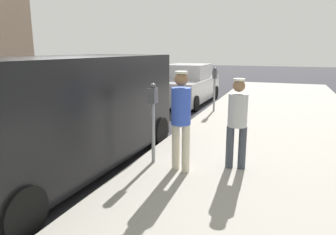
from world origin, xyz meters
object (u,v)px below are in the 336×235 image
pedestrian_in_gray (237,118)px  parked_van (67,111)px  parking_meter_far (215,82)px  parking_meter_near (153,109)px  pedestrian_in_blue (181,115)px  parked_sedan_ahead (187,86)px

pedestrian_in_gray → parked_van: (-3.03, -0.81, 0.07)m
parking_meter_far → parking_meter_near: bearing=-90.0°
pedestrian_in_gray → parked_van: size_ratio=0.31×
parking_meter_near → pedestrian_in_gray: size_ratio=0.93×
parking_meter_near → pedestrian_in_blue: (0.62, -0.21, -0.01)m
pedestrian_in_gray → pedestrian_in_blue: bearing=-153.3°
parking_meter_far → pedestrian_in_gray: 5.36m
parked_van → parked_sedan_ahead: bearing=91.0°
parking_meter_near → pedestrian_in_gray: 1.55m
pedestrian_in_gray → parked_van: parked_van is taller
parking_meter_near → parked_van: (-1.50, -0.56, -0.03)m
parking_meter_near → parked_sedan_ahead: parking_meter_near is taller
parking_meter_near → pedestrian_in_blue: pedestrian_in_blue is taller
pedestrian_in_blue → parked_van: 2.15m
parking_meter_near → parking_meter_far: bearing=90.0°
parking_meter_near → pedestrian_in_gray: pedestrian_in_gray is taller
parking_meter_near → pedestrian_in_gray: (1.52, 0.24, -0.10)m
parking_meter_near → parked_sedan_ahead: (-1.65, 7.46, -0.43)m
pedestrian_in_blue → parked_sedan_ahead: pedestrian_in_blue is taller
pedestrian_in_blue → parking_meter_far: bearing=96.3°
parking_meter_near → parked_van: bearing=-159.4°
parking_meter_near → parking_meter_far: size_ratio=1.00×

